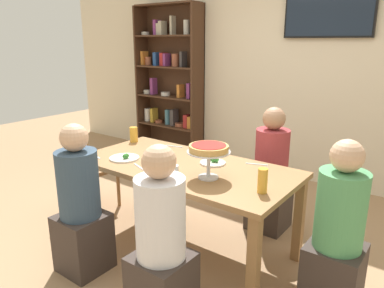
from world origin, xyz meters
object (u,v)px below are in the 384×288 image
at_px(diner_near_left, 81,210).
at_px(cutlery_knife_near, 96,156).
at_px(dining_table, 185,175).
at_px(cutlery_fork_near, 257,164).
at_px(chair_head_west, 87,166).
at_px(deep_dish_pizza_stand, 209,151).
at_px(salad_plate_near_diner, 213,162).
at_px(salad_plate_far_diner, 125,158).
at_px(cutlery_fork_far, 207,153).
at_px(cutlery_spare_fork, 139,167).
at_px(diner_far_right, 270,178).
at_px(diner_near_right, 161,249).
at_px(cutlery_knife_far, 174,146).
at_px(diner_head_east, 337,240).
at_px(beer_glass_amber_short, 134,134).
at_px(bookshelf, 170,82).
at_px(television, 329,10).
at_px(beer_glass_amber_tall, 263,181).
at_px(water_glass_clear_near, 173,173).

height_order(diner_near_left, cutlery_knife_near, diner_near_left).
distance_m(dining_table, cutlery_fork_near, 0.59).
xyz_separation_m(chair_head_west, deep_dish_pizza_stand, (1.55, -0.09, 0.46)).
height_order(diner_near_left, salad_plate_near_diner, diner_near_left).
height_order(salad_plate_far_diner, cutlery_fork_far, salad_plate_far_diner).
relative_size(cutlery_fork_near, cutlery_spare_fork, 1.00).
bearing_deg(diner_far_right, cutlery_knife_near, -48.98).
relative_size(dining_table, deep_dish_pizza_stand, 5.71).
distance_m(diner_near_right, cutlery_fork_far, 1.22).
distance_m(salad_plate_far_diner, cutlery_knife_far, 0.55).
relative_size(diner_head_east, chair_head_west, 1.32).
bearing_deg(cutlery_spare_fork, dining_table, 67.42).
bearing_deg(beer_glass_amber_short, bookshelf, 119.86).
bearing_deg(cutlery_spare_fork, cutlery_fork_far, 91.31).
relative_size(diner_near_right, cutlery_knife_far, 6.39).
height_order(television, salad_plate_far_diner, television).
relative_size(cutlery_fork_far, cutlery_spare_fork, 1.00).
bearing_deg(diner_far_right, beer_glass_amber_tall, 20.78).
bearing_deg(salad_plate_near_diner, cutlery_spare_fork, -134.78).
relative_size(diner_head_east, cutlery_fork_near, 6.39).
bearing_deg(beer_glass_amber_tall, cutlery_spare_fork, -172.91).
xyz_separation_m(diner_near_left, chair_head_west, (-0.80, 0.68, -0.01)).
distance_m(dining_table, cutlery_knife_far, 0.54).
relative_size(diner_near_left, water_glass_clear_near, 10.27).
relative_size(diner_near_left, beer_glass_amber_short, 7.80).
distance_m(bookshelf, salad_plate_far_diner, 2.61).
relative_size(diner_near_right, cutlery_spare_fork, 6.39).
relative_size(bookshelf, cutlery_knife_far, 12.29).
height_order(salad_plate_far_diner, beer_glass_amber_short, beer_glass_amber_short).
height_order(beer_glass_amber_short, cutlery_knife_far, beer_glass_amber_short).
bearing_deg(salad_plate_near_diner, bookshelf, 137.28).
height_order(dining_table, diner_near_left, diner_near_left).
distance_m(dining_table, chair_head_west, 1.24).
bearing_deg(bookshelf, deep_dish_pizza_stand, -44.78).
bearing_deg(diner_near_left, television, -15.84).
bearing_deg(cutlery_fork_far, diner_near_right, 101.61).
bearing_deg(cutlery_knife_far, chair_head_west, 11.75).
height_order(dining_table, cutlery_fork_near, cutlery_fork_near).
bearing_deg(diner_far_right, cutlery_fork_far, -50.64).
bearing_deg(deep_dish_pizza_stand, diner_head_east, 7.57).
height_order(beer_glass_amber_tall, cutlery_spare_fork, beer_glass_amber_tall).
relative_size(chair_head_west, deep_dish_pizza_stand, 2.76).
bearing_deg(diner_head_east, deep_dish_pizza_stand, 7.57).
relative_size(salad_plate_near_diner, water_glass_clear_near, 1.86).
relative_size(deep_dish_pizza_stand, beer_glass_amber_short, 2.13).
bearing_deg(bookshelf, diner_far_right, -29.54).
height_order(diner_head_east, deep_dish_pizza_stand, diner_head_east).
bearing_deg(bookshelf, cutlery_fork_near, -35.79).
bearing_deg(diner_near_right, cutlery_knife_far, 36.04).
height_order(bookshelf, beer_glass_amber_tall, bookshelf).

